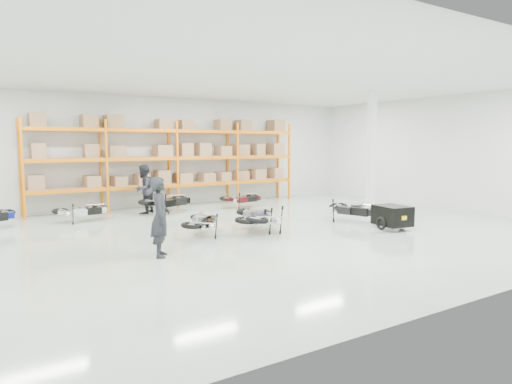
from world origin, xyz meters
TOP-DOWN VIEW (x-y plane):
  - room at (0.00, 0.00)m, footprint 18.00×18.00m
  - pallet_rack at (-0.00, 6.45)m, footprint 11.28×0.98m
  - structural_column at (5.20, 0.50)m, footprint 0.25×0.25m
  - moto_blue_centre at (-0.12, 0.06)m, footprint 1.70×2.00m
  - moto_silver_left at (0.07, -0.03)m, footprint 1.59×2.10m
  - moto_black_far_left at (-1.66, 0.31)m, footprint 1.58×1.79m
  - moto_touring_right at (3.59, -0.34)m, footprint 1.32×1.96m
  - trailer at (3.59, -1.94)m, footprint 0.95×1.75m
  - moto_back_b at (-4.02, 4.58)m, footprint 1.63×0.93m
  - moto_back_c at (-0.92, 4.83)m, footprint 2.04×1.44m
  - moto_back_d at (2.21, 4.61)m, footprint 1.61×0.86m
  - person_left at (-3.53, -1.37)m, footprint 0.67×0.79m
  - person_back at (-1.68, 5.25)m, footprint 1.12×1.10m

SIDE VIEW (x-z plane):
  - trailer at x=3.59m, z-range 0.06..0.78m
  - moto_back_b at x=-4.02m, z-range -0.03..0.98m
  - moto_back_d at x=2.21m, z-range -0.03..0.99m
  - moto_black_far_left at x=-1.66m, z-range -0.03..1.02m
  - moto_touring_right at x=3.59m, z-range -0.03..1.12m
  - moto_blue_centre at x=-0.12m, z-range -0.03..1.13m
  - moto_back_c at x=-0.92m, z-range -0.03..1.16m
  - moto_silver_left at x=0.07m, z-range -0.03..1.19m
  - person_back at x=-1.68m, z-range 0.00..1.82m
  - person_left at x=-3.53m, z-range 0.00..1.84m
  - room at x=0.00m, z-range -6.75..11.25m
  - structural_column at x=5.20m, z-range 0.00..4.50m
  - pallet_rack at x=0.00m, z-range 0.45..4.07m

